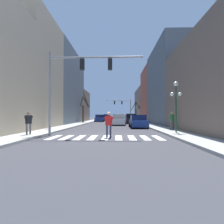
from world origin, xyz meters
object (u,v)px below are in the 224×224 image
Objects in this scene: car_parked_right_far at (107,118)px; car_at_intersection at (131,119)px; street_lamp_right_corner at (176,96)px; traffic_signal_far at (123,105)px; pedestrian_on_left_sidewalk at (109,122)px; car_parked_right_mid at (138,122)px; pedestrian_waiting_at_curb at (50,119)px; traffic_signal_near at (77,75)px; street_tree_right_mid at (84,108)px; pedestrian_crossing_street at (29,121)px; pedestrian_on_right_sidewalk at (172,119)px; car_parked_left_far at (119,120)px; street_tree_left_mid at (136,110)px; car_driving_toward_lane at (100,118)px; car_driving_away_lane at (128,119)px.

car_parked_right_far is 14.96m from car_at_intersection.
street_lamp_right_corner reaches higher than car_at_intersection.
car_parked_right_far is at bearing 103.12° from street_lamp_right_corner.
traffic_signal_far is 3.68× the size of pedestrian_on_left_sidewalk.
car_parked_right_mid is 2.54× the size of pedestrian_waiting_at_curb.
street_tree_right_mid reaches higher than traffic_signal_near.
car_at_intersection is (5.19, -14.03, 0.01)m from car_parked_right_far.
traffic_signal_near is at bearing -52.52° from pedestrian_crossing_street.
traffic_signal_far reaches higher than car_parked_right_mid.
car_at_intersection is at bearing 73.96° from traffic_signal_near.
car_parked_right_mid is at bearing 91.84° from pedestrian_on_right_sidewalk.
car_parked_right_far is 0.78× the size of street_tree_right_mid.
car_parked_left_far is 12.05m from pedestrian_waiting_at_curb.
car_parked_right_far is at bearing 8.54° from car_parked_left_far.
pedestrian_on_left_sidewalk is 7.78m from pedestrian_on_right_sidewalk.
traffic_signal_near is at bearing -169.95° from street_lamp_right_corner.
pedestrian_waiting_at_curb is (-4.26, -28.86, 0.30)m from car_parked_right_far.
street_lamp_right_corner reaches higher than pedestrian_on_left_sidewalk.
car_parked_left_far is 0.95× the size of street_tree_left_mid.
car_at_intersection is at bearing 70.20° from pedestrian_on_right_sidewalk.
street_tree_left_mid is (9.17, 4.36, 1.99)m from car_driving_toward_lane.
pedestrian_crossing_street is (-3.33, -0.67, -3.48)m from traffic_signal_near.
car_parked_right_far is 2.82× the size of pedestrian_on_right_sidewalk.
traffic_signal_near is 1.61× the size of car_driving_toward_lane.
street_lamp_right_corner is 27.58m from car_driving_away_lane.
pedestrian_waiting_at_curb is (-12.23, 0.59, -0.04)m from pedestrian_on_right_sidewalk.
traffic_signal_near reaches higher than car_driving_away_lane.
pedestrian_waiting_at_curb is (-2.77, -23.61, 0.35)m from car_driving_toward_lane.
car_driving_away_lane is at bearing -74.47° from traffic_signal_far.
pedestrian_on_right_sidewalk is at bearing -116.91° from pedestrian_waiting_at_curb.
pedestrian_on_right_sidewalk is at bearing 25.65° from traffic_signal_near.
traffic_signal_near is 1.42× the size of street_tree_left_mid.
street_tree_left_mid is (4.80, 18.27, 1.98)m from car_parked_left_far.
car_parked_right_far is 34.57m from pedestrian_on_left_sidewalk.
pedestrian_on_right_sidewalk is 1.04× the size of pedestrian_crossing_street.
street_lamp_right_corner is 13.89m from car_parked_left_far.
car_parked_left_far is at bearing 170.53° from car_driving_away_lane.
car_parked_right_mid is at bearing -161.24° from car_driving_toward_lane.
pedestrian_on_left_sidewalk is 34.12m from street_tree_left_mid.
car_parked_left_far is at bearing -162.57° from car_driving_toward_lane.
pedestrian_waiting_at_curb is 17.00m from street_tree_right_mid.
car_parked_right_mid is 5.23m from pedestrian_on_right_sidewalk.
pedestrian_crossing_street is (-3.73, -34.13, 0.29)m from car_parked_right_far.
pedestrian_on_left_sidewalk reaches higher than car_parked_right_mid.
street_tree_left_mid is at bearing 60.58° from pedestrian_on_right_sidewalk.
car_at_intersection reaches higher than pedestrian_on_left_sidewalk.
traffic_signal_far is 3.71m from street_tree_left_mid.
pedestrian_on_left_sidewalk reaches higher than car_driving_away_lane.
street_tree_right_mid reaches higher than car_driving_toward_lane.
pedestrian_on_right_sidewalk is (3.73, -28.55, -3.02)m from traffic_signal_far.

